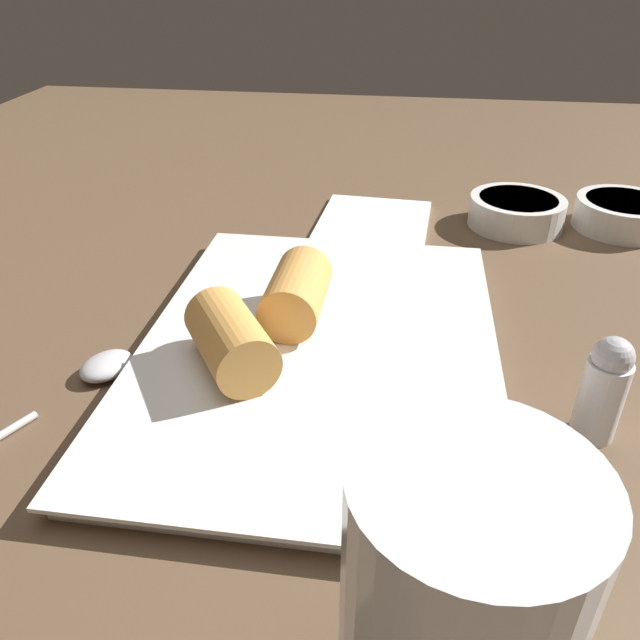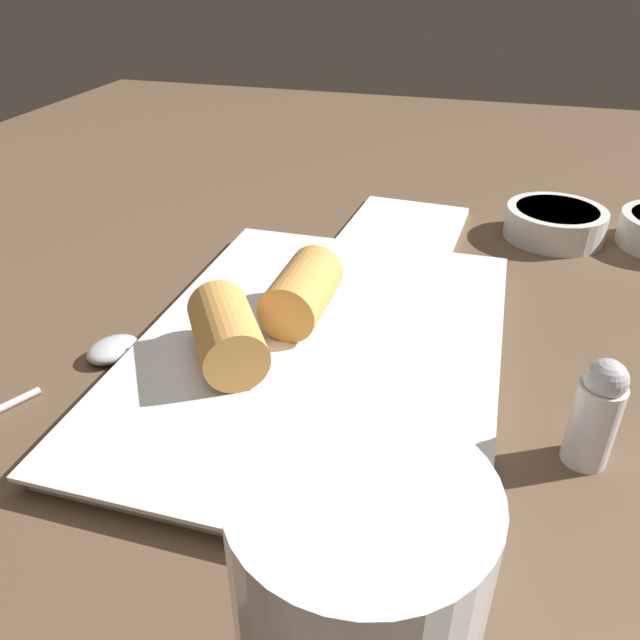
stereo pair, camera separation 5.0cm
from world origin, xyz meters
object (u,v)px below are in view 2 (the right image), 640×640
dipping_bowl_near (555,222)px  salt_shaker (596,413)px  spoon (88,362)px  napkin (405,226)px  drinking_glass (355,631)px  serving_plate (320,349)px

dipping_bowl_near → salt_shaker: salt_shaker is taller
spoon → salt_shaker: 33.12cm
napkin → drinking_glass: drinking_glass is taller
dipping_bowl_near → napkin: 14.97cm
dipping_bowl_near → drinking_glass: 51.75cm
drinking_glass → serving_plate: bearing=-161.5°
spoon → drinking_glass: (18.00, 23.30, 6.01)cm
dipping_bowl_near → drinking_glass: (50.73, -8.97, 4.94)cm
drinking_glass → salt_shaker: bearing=151.8°
serving_plate → salt_shaker: (5.72, 17.66, 2.74)cm
serving_plate → drinking_glass: size_ratio=2.62×
salt_shaker → drinking_glass: bearing=-28.2°
salt_shaker → dipping_bowl_near: bearing=-178.7°
drinking_glass → salt_shaker: (-18.09, 9.69, -3.12)cm
serving_plate → dipping_bowl_near: size_ratio=3.55×
spoon → napkin: size_ratio=1.35×
napkin → salt_shaker: 34.43cm
drinking_glass → salt_shaker: 20.76cm
serving_plate → spoon: bearing=-69.3°
dipping_bowl_near → salt_shaker: 32.70cm
spoon → napkin: spoon is taller
dipping_bowl_near → drinking_glass: drinking_glass is taller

